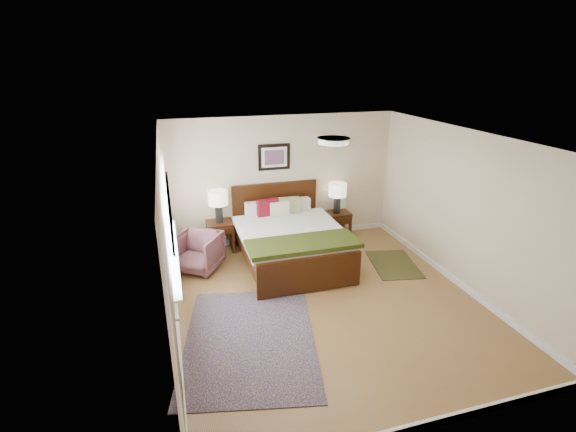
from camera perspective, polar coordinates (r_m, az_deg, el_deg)
The scene contains 18 objects.
floor at distance 6.55m, azimuth 5.39°, elevation -11.47°, with size 5.00×5.00×0.00m, color olive.
back_wall at distance 8.23m, azimuth -0.68°, elevation 4.99°, with size 4.50×0.04×2.50m, color #C7B190.
front_wall at distance 4.05m, azimuth 19.38°, elevation -14.05°, with size 4.50×0.04×2.50m, color #C7B190.
left_wall at distance 5.59m, azimuth -16.20°, elevation -3.66°, with size 0.04×5.00×2.50m, color #C7B190.
right_wall at distance 7.10m, azimuth 22.90°, elevation 0.72°, with size 0.04×5.00×2.50m, color #C7B190.
ceiling at distance 5.64m, azimuth 6.25°, elevation 10.58°, with size 4.50×5.00×0.02m, color white.
window at distance 6.20m, azimuth -15.94°, elevation 0.04°, with size 0.11×2.72×1.32m.
door at distance 4.15m, azimuth -15.19°, elevation -15.60°, with size 0.06×1.00×2.18m.
ceil_fixture at distance 5.64m, azimuth 6.23°, elevation 10.23°, with size 0.44×0.44×0.08m.
bed at distance 7.42m, azimuth 0.24°, elevation -2.54°, with size 1.82×2.22×1.19m.
wall_art at distance 8.04m, azimuth -1.91°, elevation 8.06°, with size 0.62×0.05×0.50m.
nightstand_left at distance 8.01m, azimuth -9.27°, elevation -1.68°, with size 0.49×0.44×0.59m.
nightstand_right at distance 8.64m, azimuth 6.64°, elevation -0.79°, with size 0.54×0.40×0.53m.
lamp_left at distance 7.84m, azimuth -9.52°, elevation 2.14°, with size 0.36×0.36×0.61m.
lamp_right at distance 8.44m, azimuth 6.78°, elevation 3.26°, with size 0.36×0.36×0.61m.
armchair at distance 7.43m, azimuth -12.26°, elevation -4.84°, with size 0.71×0.74×0.67m, color brown.
rug_persian at distance 5.77m, azimuth -5.23°, elevation -16.43°, with size 1.69×2.38×0.01m, color #0D0C3E.
rug_navy at distance 7.81m, azimuth 14.25°, elevation -6.40°, with size 0.76×1.14×0.01m, color black.
Camera 1 is at (-2.13, -5.13, 3.48)m, focal length 26.00 mm.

